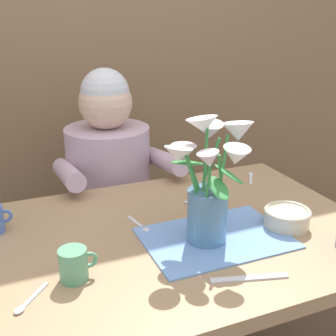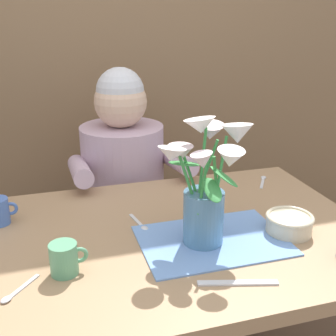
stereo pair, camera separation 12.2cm
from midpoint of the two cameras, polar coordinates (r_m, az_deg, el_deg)
wood_panel_backdrop at (r=2.11m, az=-7.14°, el=17.64°), size 4.00×0.10×2.50m
dining_table at (r=1.29m, az=2.28°, el=-12.49°), size 1.20×0.80×0.74m
seated_person at (r=1.86m, az=-3.85°, el=-4.63°), size 0.45×0.47×1.14m
striped_placemat at (r=1.22m, az=8.83°, el=-9.52°), size 0.40×0.28×0.00m
flower_vase at (r=1.14m, az=8.10°, el=-1.94°), size 0.29×0.25×0.35m
ceramic_bowl at (r=1.30m, az=18.40°, el=-7.01°), size 0.14×0.14×0.06m
dinner_knife at (r=1.06m, az=12.61°, el=-14.73°), size 0.19×0.07×0.00m
ceramic_mug at (r=1.07m, az=-10.35°, el=-11.83°), size 0.09×0.07×0.08m
spoon_0 at (r=1.05m, az=-16.44°, el=-15.72°), size 0.09×0.10×0.01m
spoon_1 at (r=1.28m, az=-0.88°, el=-7.60°), size 0.04×0.12×0.01m
spoon_2 at (r=1.66m, az=14.55°, el=-1.60°), size 0.08×0.11×0.01m
spoon_3 at (r=1.43m, az=6.73°, el=-4.64°), size 0.12×0.03×0.01m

